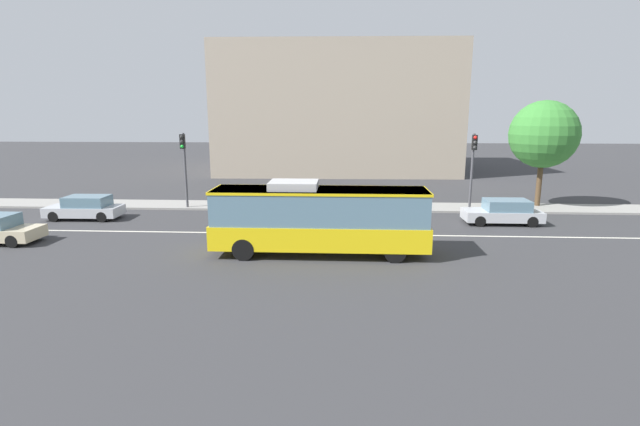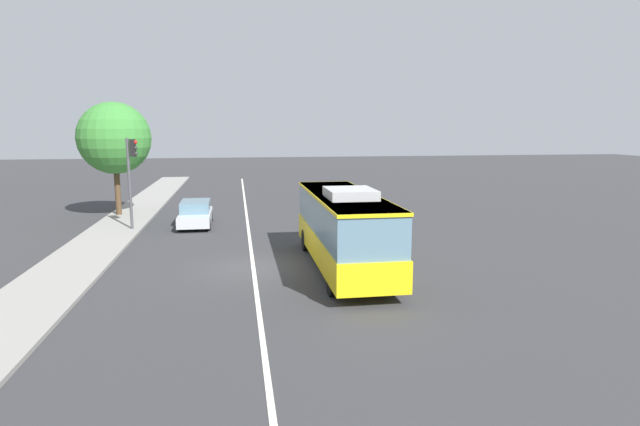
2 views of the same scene
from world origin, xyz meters
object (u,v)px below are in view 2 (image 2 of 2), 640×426
transit_bus (344,225)px  street_tree_kerbside_left (114,138)px  sedan_silver (196,214)px  traffic_light_mid_block (131,168)px

transit_bus → street_tree_kerbside_left: street_tree_kerbside_left is taller
sedan_silver → traffic_light_mid_block: (-1.12, 3.27, 2.84)m
transit_bus → sedan_silver: size_ratio=2.22×
transit_bus → traffic_light_mid_block: (9.55, 10.00, 1.75)m
traffic_light_mid_block → street_tree_kerbside_left: (5.17, 1.92, 1.51)m
sedan_silver → street_tree_kerbside_left: street_tree_kerbside_left is taller
sedan_silver → street_tree_kerbside_left: size_ratio=0.61×
sedan_silver → street_tree_kerbside_left: bearing=-128.1°
transit_bus → sedan_silver: (10.68, 6.73, -1.09)m
transit_bus → street_tree_kerbside_left: bearing=38.7°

